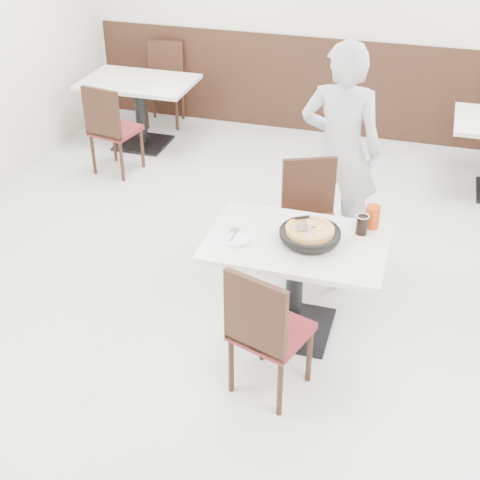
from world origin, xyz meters
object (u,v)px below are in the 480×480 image
(side_plate, at_px, (236,240))
(red_cup, at_px, (373,217))
(bg_table_left, at_px, (141,113))
(chair_near, at_px, (272,328))
(cola_glass, at_px, (362,225))
(pizza, at_px, (310,231))
(main_table, at_px, (294,286))
(bg_chair_left_near, at_px, (115,128))
(chair_far, at_px, (312,225))
(diner_person, at_px, (340,151))
(pizza_pan, at_px, (310,237))
(bg_chair_left_far, at_px, (164,86))

(side_plate, distance_m, red_cup, 0.95)
(side_plate, bearing_deg, bg_table_left, 124.80)
(chair_near, height_order, cola_glass, chair_near)
(pizza, xyz_separation_m, side_plate, (-0.46, -0.16, -0.05))
(main_table, distance_m, bg_table_left, 3.59)
(main_table, distance_m, chair_near, 0.62)
(chair_near, bearing_deg, main_table, 107.00)
(bg_table_left, distance_m, bg_chair_left_near, 0.70)
(main_table, xyz_separation_m, cola_glass, (0.40, 0.21, 0.44))
(chair_far, bearing_deg, chair_near, 67.10)
(chair_near, distance_m, bg_chair_left_near, 3.50)
(cola_glass, relative_size, diner_person, 0.07)
(red_cup, bearing_deg, pizza_pan, -139.39)
(bg_chair_left_near, bearing_deg, main_table, -30.05)
(red_cup, height_order, bg_chair_left_far, bg_chair_left_far)
(pizza_pan, bearing_deg, bg_table_left, 132.02)
(diner_person, relative_size, bg_chair_left_far, 1.88)
(pizza, relative_size, red_cup, 2.13)
(pizza, height_order, diner_person, diner_person)
(bg_chair_left_far, bearing_deg, pizza, 116.54)
(bg_table_left, relative_size, bg_chair_left_far, 1.26)
(bg_table_left, bearing_deg, chair_far, -40.88)
(red_cup, relative_size, bg_table_left, 0.13)
(main_table, relative_size, chair_near, 1.26)
(pizza_pan, bearing_deg, diner_person, 89.99)
(main_table, distance_m, red_cup, 0.72)
(pizza, bearing_deg, main_table, -150.96)
(main_table, height_order, side_plate, side_plate)
(red_cup, bearing_deg, cola_glass, -118.02)
(bg_chair_left_near, bearing_deg, chair_far, -19.08)
(pizza, bearing_deg, red_cup, 36.08)
(diner_person, distance_m, bg_chair_left_far, 3.29)
(main_table, distance_m, chair_far, 0.69)
(cola_glass, relative_size, bg_chair_left_near, 0.14)
(pizza_pan, xyz_separation_m, bg_chair_left_near, (-2.41, 2.02, -0.32))
(cola_glass, distance_m, bg_chair_left_far, 4.19)
(chair_near, bearing_deg, diner_person, 104.92)
(main_table, relative_size, cola_glass, 9.23)
(pizza_pan, height_order, bg_chair_left_far, bg_chair_left_far)
(side_plate, relative_size, red_cup, 1.06)
(diner_person, bearing_deg, bg_chair_left_far, -42.31)
(diner_person, relative_size, bg_table_left, 1.49)
(red_cup, xyz_separation_m, bg_chair_left_far, (-2.79, 3.05, -0.35))
(diner_person, height_order, bg_table_left, diner_person)
(bg_chair_left_near, distance_m, bg_chair_left_far, 1.35)
(cola_glass, relative_size, bg_chair_left_far, 0.14)
(main_table, distance_m, pizza_pan, 0.43)
(chair_near, bearing_deg, side_plate, 145.64)
(chair_far, bearing_deg, pizza_pan, 75.40)
(bg_chair_left_near, bearing_deg, pizza_pan, -29.01)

